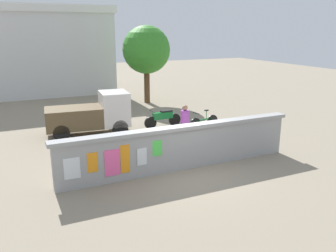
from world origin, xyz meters
TOP-DOWN VIEW (x-y plane):
  - ground at (0.00, 8.00)m, footprint 60.00×60.00m
  - poster_wall at (-0.01, -0.00)m, footprint 8.45×0.42m
  - auto_rickshaw_truck at (-1.74, 5.33)m, footprint 3.72×1.83m
  - motorcycle at (1.57, 4.97)m, footprint 1.90×0.56m
  - bicycle_near at (3.06, 3.72)m, footprint 1.69×0.47m
  - bicycle_far at (0.10, 1.41)m, footprint 1.71×0.44m
  - person_walking at (1.35, 2.34)m, footprint 0.44×0.44m
  - tree_roadside at (2.99, 10.74)m, footprint 2.95×2.95m
  - building_background at (-3.53, 17.26)m, footprint 11.75×5.40m

SIDE VIEW (x-z plane):
  - ground at x=0.00m, z-range 0.00..0.00m
  - bicycle_near at x=3.06m, z-range -0.11..0.84m
  - bicycle_far at x=0.10m, z-range -0.11..0.84m
  - motorcycle at x=1.57m, z-range 0.03..0.90m
  - poster_wall at x=-0.01m, z-range 0.02..1.53m
  - auto_rickshaw_truck at x=-1.74m, z-range -0.02..1.83m
  - person_walking at x=1.35m, z-range 0.18..1.80m
  - building_background at x=-3.53m, z-range 0.02..6.16m
  - tree_roadside at x=2.99m, z-range 0.90..5.70m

